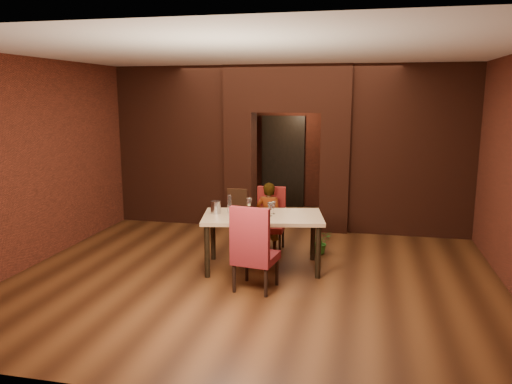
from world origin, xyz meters
TOP-DOWN VIEW (x-y plane):
  - floor at (0.00, 0.00)m, footprint 8.00×8.00m
  - ceiling at (0.00, 0.00)m, footprint 7.00×8.00m
  - wall_back at (0.00, 4.00)m, footprint 7.00×0.04m
  - wall_front at (0.00, -4.00)m, footprint 7.00×0.04m
  - wall_left at (-3.50, 0.00)m, footprint 0.04×8.00m
  - wall_right at (3.50, 0.00)m, footprint 0.04×8.00m
  - pillar_left at (-0.95, 2.00)m, footprint 0.55×0.55m
  - pillar_right at (0.95, 2.00)m, footprint 0.55×0.55m
  - lintel at (0.00, 2.00)m, footprint 2.45×0.55m
  - wing_wall_left at (-2.36, 2.00)m, footprint 2.28×0.35m
  - wing_wall_right at (2.36, 2.00)m, footprint 2.28×0.35m
  - vent_panel at (-0.95, 1.71)m, footprint 0.40×0.03m
  - rear_door at (-0.40, 3.94)m, footprint 0.90×0.08m
  - rear_door_frame at (-0.40, 3.90)m, footprint 1.02×0.04m
  - dining_table at (0.04, -0.52)m, footprint 1.95×1.34m
  - chair_far at (-0.04, 0.39)m, footprint 0.50×0.50m
  - chair_near at (0.12, -1.36)m, footprint 0.62×0.62m
  - person_seated at (-0.04, 0.32)m, footprint 0.45×0.31m
  - wine_glass_a at (-0.21, -0.37)m, footprint 0.09×0.09m
  - wine_glass_b at (0.17, -0.41)m, footprint 0.08×0.08m
  - wine_glass_c at (0.16, -0.57)m, footprint 0.09×0.09m
  - tasting_sheet at (-0.07, -0.80)m, footprint 0.32×0.24m
  - wine_bucket at (-0.69, -0.57)m, footprint 0.16×0.16m
  - water_bottle at (-0.50, -0.49)m, footprint 0.07×0.07m
  - potted_plant at (0.83, 0.41)m, footprint 0.45×0.44m

SIDE VIEW (x-z plane):
  - floor at x=0.00m, z-range 0.00..0.00m
  - potted_plant at x=0.83m, z-range 0.00..0.39m
  - dining_table at x=0.04m, z-range 0.00..0.84m
  - chair_far at x=-0.04m, z-range 0.00..1.08m
  - vent_panel at x=-0.95m, z-range 0.30..0.80m
  - chair_near at x=0.12m, z-range 0.00..1.19m
  - person_seated at x=-0.04m, z-range 0.00..1.20m
  - tasting_sheet at x=-0.07m, z-range 0.84..0.84m
  - wine_glass_b at x=0.17m, z-range 0.84..1.03m
  - wine_bucket at x=-0.69m, z-range 0.84..1.03m
  - wine_glass_c at x=0.16m, z-range 0.84..1.05m
  - wine_glass_a at x=-0.21m, z-range 0.84..1.06m
  - water_bottle at x=-0.50m, z-range 0.84..1.13m
  - rear_door at x=-0.40m, z-range 0.00..2.10m
  - rear_door_frame at x=-0.40m, z-range -0.06..2.16m
  - pillar_left at x=-0.95m, z-range 0.00..2.30m
  - pillar_right at x=0.95m, z-range 0.00..2.30m
  - wall_back at x=0.00m, z-range 0.00..3.20m
  - wall_front at x=0.00m, z-range 0.00..3.20m
  - wall_left at x=-3.50m, z-range 0.00..3.20m
  - wall_right at x=3.50m, z-range 0.00..3.20m
  - wing_wall_left at x=-2.36m, z-range 0.00..3.20m
  - wing_wall_right at x=2.36m, z-range 0.00..3.20m
  - lintel at x=0.00m, z-range 2.30..3.20m
  - ceiling at x=0.00m, z-range 3.18..3.22m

